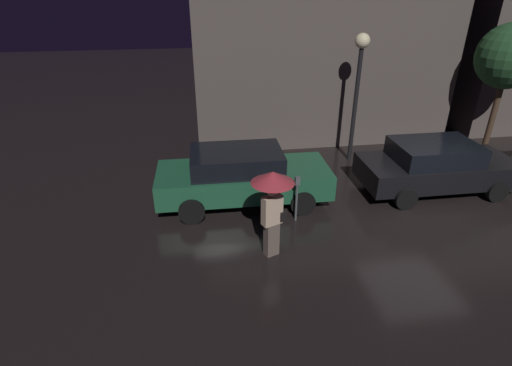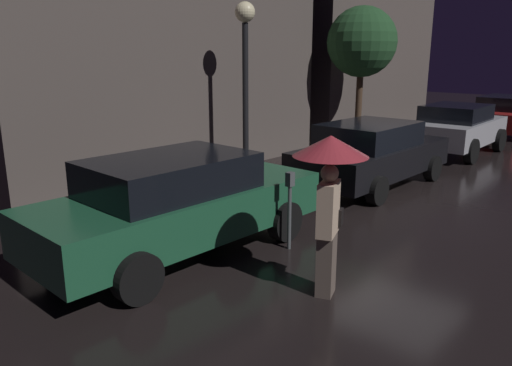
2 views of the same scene
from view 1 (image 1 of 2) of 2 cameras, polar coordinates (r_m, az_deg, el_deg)
The scene contains 8 objects.
ground_plane at distance 11.56m, azimuth 22.98°, elevation -4.16°, with size 60.00×60.00×0.00m, color black.
building_facade_left at distance 15.71m, azimuth 9.22°, elevation 17.51°, with size 9.38×3.00×6.10m.
parked_car_green at distance 10.88m, azimuth -2.03°, elevation 1.07°, with size 4.70×2.02×1.54m.
parked_car_black at distance 12.67m, azimuth 24.28°, elevation 2.27°, with size 4.40×2.05×1.48m.
pedestrian_with_umbrella at distance 8.40m, azimuth 2.37°, elevation -1.56°, with size 0.92×0.92×2.07m.
parking_meter at distance 10.07m, azimuth 5.85°, elevation -1.55°, with size 0.12×0.10×1.25m.
street_lamp_near at distance 13.35m, azimuth 14.52°, elevation 15.33°, with size 0.46×0.46×4.15m.
street_tree at distance 15.93m, azimuth 32.48°, elevation 14.96°, with size 2.10×2.10×4.40m.
Camera 1 is at (-5.81, -8.28, 5.58)m, focal length 28.00 mm.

